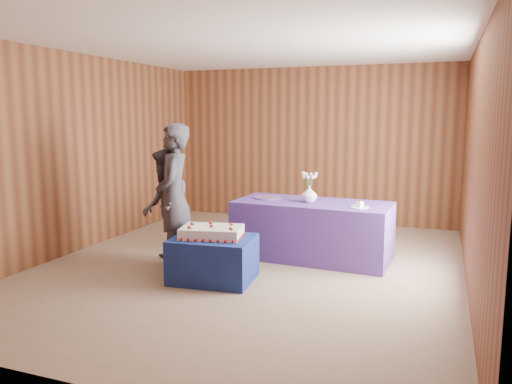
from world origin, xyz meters
The scene contains 13 objects.
ground centered at (0.00, 0.00, 0.00)m, with size 6.00×6.00×0.00m, color gray.
room_shell centered at (0.00, 0.00, 1.80)m, with size 5.04×6.04×2.72m.
cake_table centered at (-0.20, -0.64, 0.25)m, with size 0.90×0.70×0.50m, color navy.
serving_table centered at (0.63, 0.64, 0.38)m, with size 2.00×0.90×0.75m, color #563695.
sheet_cake centered at (-0.21, -0.64, 0.56)m, with size 0.78×0.60×0.16m.
vase centered at (0.59, 0.61, 0.86)m, with size 0.21×0.21×0.21m, color white.
flower_spray centered at (0.59, 0.61, 1.10)m, with size 0.21×0.21×0.16m.
platter centered at (-0.01, 0.72, 0.76)m, with size 0.39×0.39×0.02m, color #744F9F.
plate centered at (1.26, 0.46, 0.76)m, with size 0.22×0.22×0.01m, color white.
cake_slice centered at (1.26, 0.46, 0.80)m, with size 0.10×0.09×0.09m.
knife centered at (1.32, 0.33, 0.75)m, with size 0.26×0.02×0.00m, color silver.
guest_left centered at (-0.84, -0.38, 0.88)m, with size 0.65×0.42×1.77m, color #3B3944.
guest_right centered at (-0.98, -0.33, 0.73)m, with size 0.71×0.56×1.47m, color #383742.
Camera 1 is at (2.18, -5.59, 1.86)m, focal length 35.00 mm.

